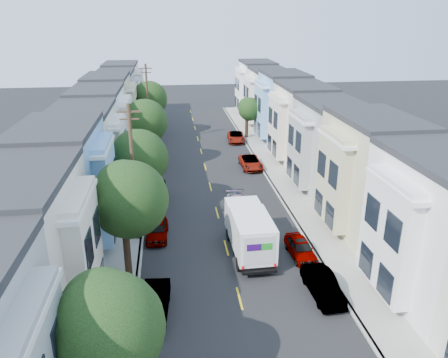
# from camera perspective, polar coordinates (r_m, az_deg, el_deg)

# --- Properties ---
(ground) EXTENTS (160.00, 160.00, 0.00)m
(ground) POSITION_cam_1_polar(r_m,az_deg,el_deg) (31.57, 0.30, -9.01)
(ground) COLOR black
(ground) RESTS_ON ground
(road_slab) EXTENTS (12.00, 70.00, 0.02)m
(road_slab) POSITION_cam_1_polar(r_m,az_deg,el_deg) (45.15, -2.15, 0.35)
(road_slab) COLOR black
(road_slab) RESTS_ON ground
(curb_left) EXTENTS (0.30, 70.00, 0.15)m
(curb_left) POSITION_cam_1_polar(r_m,az_deg,el_deg) (45.05, -9.84, 0.09)
(curb_left) COLOR gray
(curb_left) RESTS_ON ground
(curb_right) EXTENTS (0.30, 70.00, 0.15)m
(curb_right) POSITION_cam_1_polar(r_m,az_deg,el_deg) (46.00, 5.37, 0.75)
(curb_right) COLOR gray
(curb_right) RESTS_ON ground
(sidewalk_left) EXTENTS (2.60, 70.00, 0.15)m
(sidewalk_left) POSITION_cam_1_polar(r_m,az_deg,el_deg) (45.14, -11.49, 0.02)
(sidewalk_left) COLOR gray
(sidewalk_left) RESTS_ON ground
(sidewalk_right) EXTENTS (2.60, 70.00, 0.15)m
(sidewalk_right) POSITION_cam_1_polar(r_m,az_deg,el_deg) (46.29, 6.94, 0.81)
(sidewalk_right) COLOR gray
(sidewalk_right) RESTS_ON ground
(centerline) EXTENTS (0.12, 70.00, 0.01)m
(centerline) POSITION_cam_1_polar(r_m,az_deg,el_deg) (45.15, -2.15, 0.34)
(centerline) COLOR gold
(centerline) RESTS_ON ground
(townhouse_row_left) EXTENTS (5.00, 70.00, 8.50)m
(townhouse_row_left) POSITION_cam_1_polar(r_m,az_deg,el_deg) (45.64, -16.23, -0.27)
(townhouse_row_left) COLOR #A2A5A2
(townhouse_row_left) RESTS_ON ground
(townhouse_row_right) EXTENTS (5.00, 70.00, 8.50)m
(townhouse_row_right) POSITION_cam_1_polar(r_m,az_deg,el_deg) (47.36, 11.41, 0.91)
(townhouse_row_right) COLOR #A2A5A2
(townhouse_row_right) RESTS_ON ground
(tree_a) EXTENTS (4.28, 4.28, 6.77)m
(tree_a) POSITION_cam_1_polar(r_m,az_deg,el_deg) (17.74, -15.19, -18.39)
(tree_a) COLOR black
(tree_a) RESTS_ON ground
(tree_b) EXTENTS (4.70, 4.70, 7.67)m
(tree_b) POSITION_cam_1_polar(r_m,az_deg,el_deg) (26.62, -12.46, -2.66)
(tree_b) COLOR black
(tree_b) RESTS_ON ground
(tree_c) EXTENTS (4.70, 4.70, 7.18)m
(tree_c) POSITION_cam_1_polar(r_m,az_deg,el_deg) (35.80, -11.18, 2.64)
(tree_c) COLOR black
(tree_c) RESTS_ON ground
(tree_d) EXTENTS (4.70, 4.70, 7.51)m
(tree_d) POSITION_cam_1_polar(r_m,az_deg,el_deg) (47.05, -10.36, 7.37)
(tree_d) COLOR black
(tree_d) RESTS_ON ground
(tree_e) EXTENTS (4.70, 4.70, 7.58)m
(tree_e) POSITION_cam_1_polar(r_m,az_deg,el_deg) (60.03, -9.78, 10.28)
(tree_e) COLOR black
(tree_e) RESTS_ON ground
(tree_far_r) EXTENTS (3.10, 3.10, 5.49)m
(tree_far_r) POSITION_cam_1_polar(r_m,az_deg,el_deg) (58.87, 3.30, 9.04)
(tree_far_r) COLOR black
(tree_far_r) RESTS_ON ground
(utility_pole_near) EXTENTS (1.60, 0.26, 10.00)m
(utility_pole_near) POSITION_cam_1_polar(r_m,az_deg,el_deg) (31.15, -11.73, 0.56)
(utility_pole_near) COLOR #42301E
(utility_pole_near) RESTS_ON ground
(utility_pole_far) EXTENTS (1.60, 0.26, 10.00)m
(utility_pole_far) POSITION_cam_1_polar(r_m,az_deg,el_deg) (56.28, -9.92, 9.55)
(utility_pole_far) COLOR #42301E
(utility_pole_far) RESTS_ON ground
(fedex_truck) EXTENTS (2.49, 6.46, 3.10)m
(fedex_truck) POSITION_cam_1_polar(r_m,az_deg,el_deg) (30.25, 3.31, -6.71)
(fedex_truck) COLOR white
(fedex_truck) RESTS_ON ground
(lead_sedan) EXTENTS (2.03, 4.51, 1.33)m
(lead_sedan) POSITION_cam_1_polar(r_m,az_deg,el_deg) (36.41, 1.79, -3.63)
(lead_sedan) COLOR black
(lead_sedan) RESTS_ON ground
(parked_left_b) EXTENTS (1.83, 4.35, 1.41)m
(parked_left_b) POSITION_cam_1_polar(r_m,az_deg,el_deg) (25.19, -9.12, -15.90)
(parked_left_b) COLOR black
(parked_left_b) RESTS_ON ground
(parked_left_c) EXTENTS (1.70, 4.07, 1.30)m
(parked_left_c) POSITION_cam_1_polar(r_m,az_deg,el_deg) (33.04, -8.72, -6.56)
(parked_left_c) COLOR #969696
(parked_left_c) RESTS_ON ground
(parked_left_d) EXTENTS (1.51, 3.79, 1.24)m
(parked_left_d) POSITION_cam_1_polar(r_m,az_deg,el_deg) (40.38, -8.51, -1.44)
(parked_left_d) COLOR black
(parked_left_d) RESTS_ON ground
(parked_right_a) EXTENTS (1.61, 4.11, 1.35)m
(parked_right_a) POSITION_cam_1_polar(r_m,az_deg,el_deg) (27.04, 12.76, -13.44)
(parked_right_a) COLOR #47494D
(parked_right_a) RESTS_ON ground
(parked_right_b) EXTENTS (1.64, 3.97, 1.27)m
(parked_right_b) POSITION_cam_1_polar(r_m,az_deg,el_deg) (30.72, 9.95, -8.88)
(parked_right_b) COLOR silver
(parked_right_b) RESTS_ON ground
(parked_right_c) EXTENTS (2.19, 4.62, 1.27)m
(parked_right_c) POSITION_cam_1_polar(r_m,az_deg,el_deg) (47.54, 3.51, 2.17)
(parked_right_c) COLOR black
(parked_right_c) RESTS_ON ground
(parked_right_d) EXTENTS (2.45, 4.70, 1.26)m
(parked_right_d) POSITION_cam_1_polar(r_m,az_deg,el_deg) (57.71, 1.57, 5.51)
(parked_right_d) COLOR black
(parked_right_d) RESTS_ON ground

